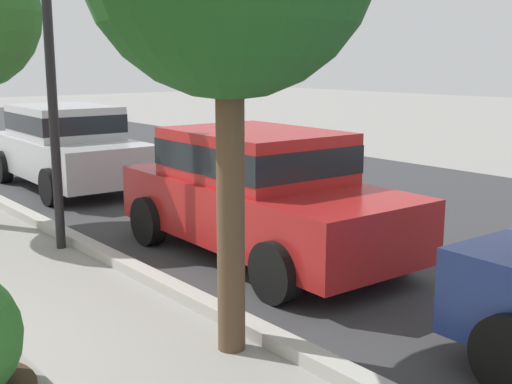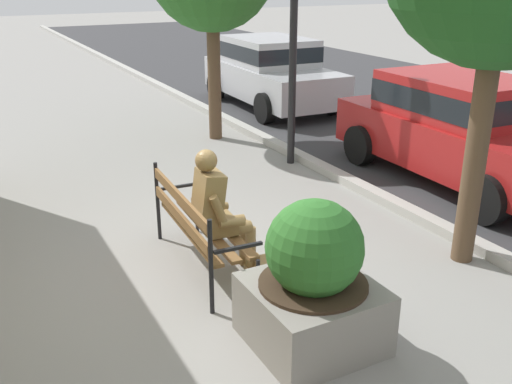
# 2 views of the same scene
# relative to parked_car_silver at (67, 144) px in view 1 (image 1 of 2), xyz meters

# --- Properties ---
(street_surface) EXTENTS (60.00, 9.00, 0.01)m
(street_surface) POSITION_rel_parked_car_silver_xyz_m (6.75, 3.04, -0.84)
(street_surface) COLOR #38383A
(street_surface) RESTS_ON ground
(curb_stone) EXTENTS (60.00, 0.20, 0.12)m
(curb_stone) POSITION_rel_parked_car_silver_xyz_m (6.75, -1.56, -0.78)
(curb_stone) COLOR #B2AFA8
(curb_stone) RESTS_ON ground
(parked_car_silver) EXTENTS (4.15, 2.02, 1.56)m
(parked_car_silver) POSITION_rel_parked_car_silver_xyz_m (0.00, 0.00, 0.00)
(parked_car_silver) COLOR #B7B7BC
(parked_car_silver) RESTS_ON ground
(parked_car_red) EXTENTS (4.15, 2.02, 1.56)m
(parked_car_red) POSITION_rel_parked_car_silver_xyz_m (5.75, 0.00, 0.00)
(parked_car_red) COLOR #B21E1E
(parked_car_red) RESTS_ON ground
(lamp_post) EXTENTS (0.32, 0.32, 3.90)m
(lamp_post) POSITION_rel_parked_car_silver_xyz_m (3.87, -1.78, 1.71)
(lamp_post) COLOR black
(lamp_post) RESTS_ON ground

